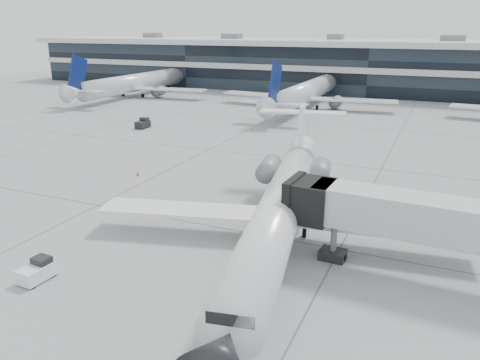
% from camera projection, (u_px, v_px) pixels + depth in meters
% --- Properties ---
extents(ground, '(220.00, 220.00, 0.00)m').
position_uv_depth(ground, '(205.00, 225.00, 34.75)').
color(ground, gray).
rests_on(ground, ground).
extents(terminal, '(170.00, 22.00, 10.00)m').
position_uv_depth(terminal, '(376.00, 69.00, 104.53)').
color(terminal, black).
rests_on(terminal, ground).
extents(bg_jet_left, '(32.00, 40.00, 9.60)m').
position_uv_depth(bg_jet_left, '(139.00, 96.00, 99.77)').
color(bg_jet_left, silver).
rests_on(bg_jet_left, ground).
extents(bg_jet_center, '(32.00, 40.00, 9.60)m').
position_uv_depth(bg_jet_center, '(306.00, 107.00, 85.65)').
color(bg_jet_center, silver).
rests_on(bg_jet_center, ground).
extents(regional_jet, '(25.49, 31.78, 7.37)m').
position_uv_depth(regional_jet, '(280.00, 208.00, 31.21)').
color(regional_jet, white).
rests_on(regional_jet, ground).
extents(jet_bridge, '(16.00, 3.96, 5.14)m').
position_uv_depth(jet_bridge, '(438.00, 221.00, 26.02)').
color(jet_bridge, silver).
rests_on(jet_bridge, ground).
extents(baggage_tug, '(1.32, 2.09, 1.28)m').
position_uv_depth(baggage_tug, '(37.00, 271.00, 27.06)').
color(baggage_tug, white).
rests_on(baggage_tug, ground).
extents(traffic_cone, '(0.43, 0.43, 0.52)m').
position_uv_depth(traffic_cone, '(138.00, 173.00, 46.16)').
color(traffic_cone, '#EA5A0C').
rests_on(traffic_cone, ground).
extents(far_tug, '(1.40, 2.31, 1.45)m').
position_uv_depth(far_tug, '(143.00, 124.00, 67.81)').
color(far_tug, black).
rests_on(far_tug, ground).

